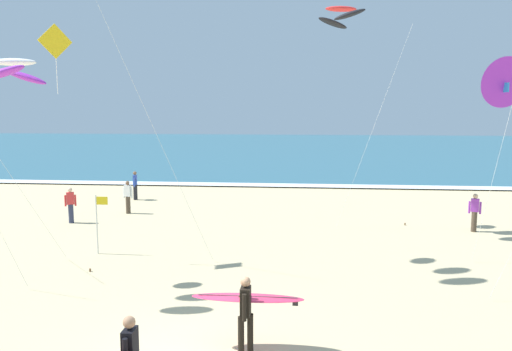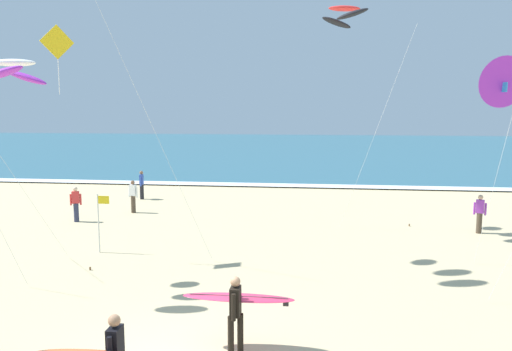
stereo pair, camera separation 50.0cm
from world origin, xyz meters
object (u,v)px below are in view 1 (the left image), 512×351
object	(u,v)px
surfer_lead	(247,304)
kite_diamond_golden_low	(52,51)
bystander_red_top	(71,205)
bystander_purple_top	(475,212)
bystander_white_top	(128,197)
kite_arc_scarlet_far	(341,16)
kite_arc_ivory_distant	(14,71)
lifeguard_flag	(98,218)
bystander_blue_top	(135,185)
kite_delta_violet_near	(504,83)

from	to	relation	value
surfer_lead	kite_diamond_golden_low	size ratio (longest dim) A/B	0.31
bystander_red_top	bystander_purple_top	size ratio (longest dim) A/B	1.00
kite_diamond_golden_low	bystander_white_top	xyz separation A→B (m)	(-0.42, 7.65, -6.09)
kite_arc_scarlet_far	surfer_lead	bearing A→B (deg)	-102.63
kite_arc_scarlet_far	kite_arc_ivory_distant	distance (m)	12.64
kite_arc_ivory_distant	bystander_purple_top	size ratio (longest dim) A/B	4.03
bystander_purple_top	lifeguard_flag	world-z (taller)	lifeguard_flag
bystander_blue_top	bystander_purple_top	distance (m)	17.31
bystander_blue_top	surfer_lead	bearing A→B (deg)	-64.53
kite_arc_scarlet_far	lifeguard_flag	bearing A→B (deg)	-151.33
kite_delta_violet_near	bystander_purple_top	size ratio (longest dim) A/B	4.02
kite_delta_violet_near	kite_arc_scarlet_far	world-z (taller)	kite_arc_scarlet_far
kite_diamond_golden_low	kite_arc_ivory_distant	world-z (taller)	kite_diamond_golden_low
surfer_lead	bystander_blue_top	size ratio (longest dim) A/B	1.51
surfer_lead	kite_arc_scarlet_far	distance (m)	14.00
bystander_white_top	kite_arc_ivory_distant	bearing A→B (deg)	-86.04
surfer_lead	bystander_blue_top	world-z (taller)	surfer_lead
kite_delta_violet_near	lifeguard_flag	world-z (taller)	kite_delta_violet_near
surfer_lead	bystander_blue_top	xyz separation A→B (m)	(-8.15, 17.10, -0.24)
kite_arc_ivory_distant	bystander_red_top	distance (m)	10.07
surfer_lead	bystander_white_top	world-z (taller)	surfer_lead
bystander_blue_top	lifeguard_flag	distance (m)	10.60
kite_delta_violet_near	lifeguard_flag	xyz separation A→B (m)	(-12.11, 3.30, -4.46)
kite_delta_violet_near	lifeguard_flag	size ratio (longest dim) A/B	3.04
kite_delta_violet_near	bystander_white_top	world-z (taller)	kite_delta_violet_near
kite_diamond_golden_low	bystander_blue_top	size ratio (longest dim) A/B	4.88
kite_diamond_golden_low	bystander_blue_top	bearing A→B (deg)	96.42
kite_arc_scarlet_far	lifeguard_flag	distance (m)	12.27
kite_arc_ivory_distant	bystander_blue_top	size ratio (longest dim) A/B	4.03
surfer_lead	bystander_purple_top	world-z (taller)	surfer_lead
bystander_white_top	bystander_red_top	bearing A→B (deg)	-129.52
kite_delta_violet_near	bystander_white_top	xyz separation A→B (m)	(-13.44, 10.07, -4.92)
kite_arc_ivory_distant	lifeguard_flag	xyz separation A→B (m)	(0.61, 3.65, -4.80)
surfer_lead	kite_arc_ivory_distant	bearing A→B (deg)	154.87
kite_diamond_golden_low	lifeguard_flag	size ratio (longest dim) A/B	3.69
kite_delta_violet_near	bystander_white_top	size ratio (longest dim) A/B	4.02
kite_diamond_golden_low	bystander_red_top	xyz separation A→B (m)	(-2.25, 5.43, -6.09)
surfer_lead	bystander_purple_top	bearing A→B (deg)	54.20
kite_arc_scarlet_far	bystander_blue_top	world-z (taller)	kite_arc_scarlet_far
bystander_purple_top	kite_arc_scarlet_far	bearing A→B (deg)	179.21
lifeguard_flag	kite_diamond_golden_low	bearing A→B (deg)	-135.98
bystander_white_top	lifeguard_flag	xyz separation A→B (m)	(1.33, -6.77, 0.45)
kite_delta_violet_near	kite_diamond_golden_low	bearing A→B (deg)	169.47
bystander_purple_top	lifeguard_flag	xyz separation A→B (m)	(-14.15, -4.59, 0.45)
surfer_lead	lifeguard_flag	world-z (taller)	lifeguard_flag
surfer_lead	bystander_white_top	xyz separation A→B (m)	(-7.30, 13.51, -0.24)
lifeguard_flag	kite_arc_scarlet_far	bearing A→B (deg)	28.67
kite_arc_scarlet_far	bystander_purple_top	xyz separation A→B (m)	(5.62, -0.08, -7.94)
bystander_red_top	bystander_blue_top	bearing A→B (deg)	80.36
kite_delta_violet_near	bystander_blue_top	bearing A→B (deg)	136.27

